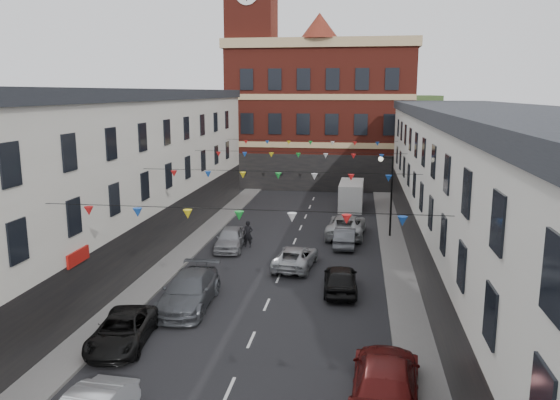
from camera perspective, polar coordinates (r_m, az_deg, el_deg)
The scene contains 19 objects.
ground at distance 27.93m, azimuth -1.40°, elevation -10.89°, with size 160.00×160.00×0.00m, color black.
pavement_left at distance 31.50m, azimuth -13.38°, elevation -8.44°, with size 1.80×64.00×0.15m, color #605E5B.
pavement_right at distance 29.52m, azimuth 12.80°, elevation -9.77°, with size 1.80×64.00×0.15m, color #605E5B.
terrace_left at distance 31.47m, azimuth -22.79°, elevation 0.90°, with size 8.40×56.00×10.70m.
terrace_right at distance 28.09m, azimuth 23.35°, elevation -1.34°, with size 8.40×56.00×9.70m.
civic_building at distance 63.64m, azimuth 4.36°, elevation 9.06°, with size 20.60×13.30×18.50m.
clock_tower at distance 61.81m, azimuth -2.95°, elevation 15.31°, with size 5.60×5.60×30.00m.
distant_hill at distance 88.07m, azimuth 2.81°, elevation 7.63°, with size 40.00×14.00×10.00m, color #365326.
street_lamp at distance 40.11m, azimuth 11.25°, elevation 1.53°, with size 1.10×0.36×6.00m.
car_left_c at distance 24.51m, azimuth -16.15°, elevation -12.97°, with size 2.16×4.69×1.30m, color black.
car_left_d at distance 27.79m, azimuth -9.50°, elevation -9.33°, with size 2.31×5.69×1.65m, color #494C52.
car_left_e at distance 37.23m, azimuth -5.22°, elevation -4.02°, with size 1.78×4.43×1.51m, color gray.
car_right_c at distance 20.02m, azimuth 10.96°, elevation -17.93°, with size 2.32×5.70×1.66m, color #5B1312.
car_right_d at distance 29.50m, azimuth 6.34°, elevation -8.19°, with size 1.75×4.36×1.49m, color black.
car_right_e at distance 37.98m, azimuth 6.81°, elevation -3.88°, with size 1.42×4.07×1.34m, color #505358.
car_right_f at distance 40.74m, azimuth 6.93°, elevation -2.65°, with size 2.66×5.77×1.60m, color #B1B5B6.
moving_car at distance 33.33m, azimuth 1.62°, elevation -5.98°, with size 2.17×4.70×1.31m, color #B1B5B9.
white_van at distance 50.43m, azimuth 7.46°, elevation 0.50°, with size 2.11×5.47×2.42m, color silver.
pedestrian at distance 37.55m, azimuth -3.36°, elevation -3.58°, with size 0.68×0.44×1.85m, color black.
Camera 1 is at (4.38, -25.50, 10.51)m, focal length 35.00 mm.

